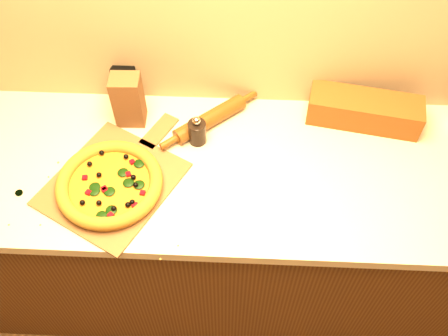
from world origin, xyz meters
TOP-DOWN VIEW (x-y plane):
  - cabinet at (0.00, 1.43)m, footprint 2.80×0.65m
  - countertop at (0.00, 1.43)m, footprint 2.84×0.68m
  - pizza_peel at (-0.31, 1.35)m, footprint 0.52×0.59m
  - pizza at (-0.32, 1.31)m, footprint 0.35×0.35m
  - bottle_cap at (-0.62, 1.29)m, footprint 0.03×0.03m
  - pepper_grinder at (-0.05, 1.54)m, footprint 0.06×0.06m
  - rolling_pin at (-0.01, 1.62)m, footprint 0.34×0.29m
  - bread_bag at (0.54, 1.66)m, footprint 0.41×0.20m
  - paper_bag at (-0.30, 1.63)m, footprint 0.11×0.09m
  - dark_jar at (-0.33, 1.72)m, footprint 0.09×0.09m

SIDE VIEW (x-z plane):
  - cabinet at x=0.00m, z-range 0.00..0.86m
  - countertop at x=0.00m, z-range 0.86..0.90m
  - bottle_cap at x=-0.62m, z-range 0.90..0.91m
  - pizza_peel at x=-0.31m, z-range 0.90..0.91m
  - rolling_pin at x=-0.01m, z-range 0.90..0.96m
  - pizza at x=-0.32m, z-range 0.91..0.96m
  - pepper_grinder at x=-0.05m, z-range 0.89..1.01m
  - bread_bag at x=0.54m, z-range 0.90..1.01m
  - dark_jar at x=-0.33m, z-range 0.90..1.05m
  - paper_bag at x=-0.30m, z-range 0.90..1.11m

